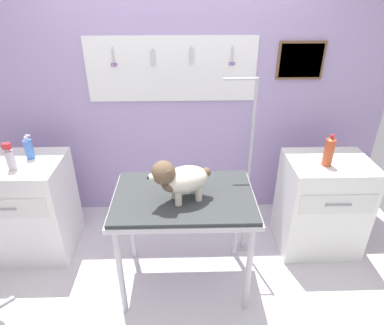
{
  "coord_description": "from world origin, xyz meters",
  "views": [
    {
      "loc": [
        0.08,
        -1.72,
        2.16
      ],
      "look_at": [
        0.14,
        0.28,
        1.07
      ],
      "focal_mm": 31.06,
      "sensor_mm": 36.0,
      "label": 1
    }
  ],
  "objects": [
    {
      "name": "grooming_arm",
      "position": [
        0.6,
        0.59,
        0.73
      ],
      "size": [
        0.3,
        0.11,
        1.57
      ],
      "color": "#B7B7BC",
      "rests_on": "ground"
    },
    {
      "name": "dog",
      "position": [
        0.05,
        0.16,
        1.01
      ],
      "size": [
        0.43,
        0.3,
        0.32
      ],
      "color": "beige",
      "rests_on": "grooming_table"
    },
    {
      "name": "ground",
      "position": [
        0.0,
        0.0,
        -0.02
      ],
      "size": [
        4.4,
        4.0,
        0.04
      ],
      "primitive_type": "cube",
      "color": "silver"
    },
    {
      "name": "rear_wall_panel",
      "position": [
        0.01,
        1.28,
        1.16
      ],
      "size": [
        4.0,
        0.09,
        2.3
      ],
      "color": "#AA95C7",
      "rests_on": "ground"
    },
    {
      "name": "counter_left",
      "position": [
        -1.32,
        0.65,
        0.44
      ],
      "size": [
        0.8,
        0.58,
        0.88
      ],
      "color": "silver",
      "rests_on": "ground"
    },
    {
      "name": "grooming_table",
      "position": [
        0.08,
        0.23,
        0.75
      ],
      "size": [
        1.01,
        0.68,
        0.84
      ],
      "color": "#B7B7BC",
      "rests_on": "ground"
    },
    {
      "name": "pump_bottle_white",
      "position": [
        -1.24,
        0.54,
        0.98
      ],
      "size": [
        0.07,
        0.07,
        0.22
      ],
      "color": "#BBB1BC",
      "rests_on": "counter_left"
    },
    {
      "name": "soda_bottle",
      "position": [
        1.22,
        0.56,
        0.99
      ],
      "size": [
        0.08,
        0.08,
        0.26
      ],
      "color": "#B74927",
      "rests_on": "cabinet_right"
    },
    {
      "name": "cabinet_right",
      "position": [
        1.28,
        0.63,
        0.44
      ],
      "size": [
        0.68,
        0.54,
        0.87
      ],
      "color": "white",
      "rests_on": "ground"
    },
    {
      "name": "shampoo_bottle",
      "position": [
        -1.17,
        0.73,
        0.97
      ],
      "size": [
        0.07,
        0.07,
        0.21
      ],
      "color": "#4173C5",
      "rests_on": "counter_left"
    }
  ]
}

